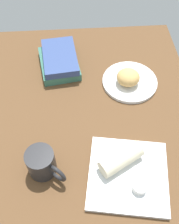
% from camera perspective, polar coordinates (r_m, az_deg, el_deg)
% --- Properties ---
extents(dining_table, '(1.10, 0.90, 0.04)m').
position_cam_1_polar(dining_table, '(0.98, -2.24, -3.32)').
color(dining_table, brown).
rests_on(dining_table, ground).
extents(round_plate, '(0.22, 0.22, 0.01)m').
position_cam_1_polar(round_plate, '(1.10, 8.42, 6.36)').
color(round_plate, white).
rests_on(round_plate, dining_table).
extents(scone_pastry, '(0.10, 0.10, 0.06)m').
position_cam_1_polar(scone_pastry, '(1.06, 8.11, 7.27)').
color(scone_pastry, tan).
rests_on(scone_pastry, round_plate).
extents(square_plate, '(0.28, 0.28, 0.02)m').
position_cam_1_polar(square_plate, '(0.88, 8.03, -13.08)').
color(square_plate, white).
rests_on(square_plate, dining_table).
extents(sauce_cup, '(0.04, 0.04, 0.03)m').
position_cam_1_polar(sauce_cup, '(0.84, 10.47, -15.39)').
color(sauce_cup, silver).
rests_on(sauce_cup, square_plate).
extents(breakfast_wrap, '(0.12, 0.15, 0.06)m').
position_cam_1_polar(breakfast_wrap, '(0.86, 6.56, -9.86)').
color(breakfast_wrap, beige).
rests_on(breakfast_wrap, square_plate).
extents(book_stack, '(0.23, 0.18, 0.06)m').
position_cam_1_polar(book_stack, '(1.14, -6.48, 10.74)').
color(book_stack, '#387260').
rests_on(book_stack, dining_table).
extents(coffee_mug, '(0.11, 0.12, 0.10)m').
position_cam_1_polar(coffee_mug, '(0.85, -10.12, -10.64)').
color(coffee_mug, '#262628').
rests_on(coffee_mug, dining_table).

